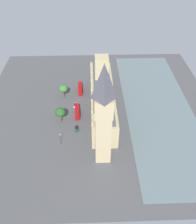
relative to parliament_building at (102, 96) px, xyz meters
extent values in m
plane|color=#4C4C4F|center=(1.99, 1.48, -8.41)|extent=(143.68, 143.68, 0.00)
cube|color=slate|center=(-34.58, 1.48, -8.28)|extent=(40.55, 129.31, 0.25)
cube|color=tan|center=(-0.01, 1.48, -1.47)|extent=(13.42, 66.45, 13.88)
cube|color=tan|center=(-0.01, -10.48, 6.03)|extent=(8.10, 8.10, 28.88)
cube|color=#4C4C54|center=(-0.01, 1.48, 6.27)|extent=(10.20, 63.79, 1.60)
cone|color=tan|center=(6.30, -28.42, 6.90)|extent=(1.20, 1.20, 2.87)
cone|color=tan|center=(6.30, -18.46, 6.79)|extent=(1.20, 1.20, 2.64)
cone|color=tan|center=(6.30, -8.49, 6.58)|extent=(1.20, 1.20, 2.21)
cone|color=tan|center=(6.30, 1.48, 6.98)|extent=(1.20, 1.20, 3.02)
cone|color=tan|center=(6.30, 11.44, 6.94)|extent=(1.20, 1.20, 2.93)
cone|color=tan|center=(6.30, 21.41, 6.70)|extent=(1.20, 1.20, 2.46)
cone|color=tan|center=(6.30, 31.38, 7.07)|extent=(1.20, 1.20, 3.20)
cube|color=tan|center=(1.48, 40.25, 5.44)|extent=(7.14, 7.14, 27.69)
cube|color=tan|center=(1.48, 40.25, 23.70)|extent=(7.86, 7.86, 8.83)
cylinder|color=silver|center=(5.55, 40.25, 23.70)|extent=(0.25, 5.43, 5.43)
torus|color=black|center=(5.55, 40.25, 23.70)|extent=(0.24, 5.67, 5.67)
cylinder|color=silver|center=(1.48, 36.17, 23.70)|extent=(5.43, 0.25, 5.43)
torus|color=black|center=(1.48, 36.17, 23.70)|extent=(5.67, 0.24, 5.67)
pyramid|color=#4C4C54|center=(1.48, 40.25, 35.95)|extent=(7.86, 7.86, 15.67)
sphere|color=gold|center=(1.48, 40.25, 44.18)|extent=(0.80, 0.80, 0.80)
cube|color=#B20C0F|center=(13.88, -16.90, -5.76)|extent=(2.91, 10.59, 4.20)
cube|color=black|center=(13.88, -16.90, -5.67)|extent=(2.96, 10.19, 0.70)
cylinder|color=black|center=(12.58, -13.27, -7.86)|extent=(0.39, 1.11, 1.10)
cylinder|color=black|center=(14.88, -13.18, -7.86)|extent=(0.39, 1.11, 1.10)
cylinder|color=black|center=(12.87, -20.62, -7.86)|extent=(0.39, 1.11, 1.10)
cylinder|color=black|center=(15.17, -20.52, -7.86)|extent=(0.39, 1.11, 1.10)
cube|color=silver|center=(16.88, -1.23, -7.69)|extent=(1.91, 4.41, 0.75)
cube|color=black|center=(16.87, -1.01, -6.99)|extent=(1.57, 2.48, 0.65)
cylinder|color=black|center=(17.73, -2.59, -8.07)|extent=(0.27, 0.69, 0.68)
cylinder|color=black|center=(16.11, -2.64, -8.07)|extent=(0.27, 0.69, 0.68)
cylinder|color=black|center=(17.64, 0.19, -8.07)|extent=(0.27, 0.69, 0.68)
cylinder|color=black|center=(16.02, 0.14, -8.07)|extent=(0.27, 0.69, 0.68)
cube|color=#B20C0F|center=(15.11, 7.45, -5.76)|extent=(3.20, 10.64, 4.20)
cube|color=black|center=(15.11, 7.45, -5.67)|extent=(3.24, 10.25, 0.70)
cylinder|color=black|center=(13.71, 11.03, -7.86)|extent=(0.42, 1.12, 1.10)
cylinder|color=black|center=(16.01, 11.19, -7.86)|extent=(0.42, 1.12, 1.10)
cylinder|color=black|center=(14.21, 3.70, -7.86)|extent=(0.42, 1.12, 1.10)
cylinder|color=black|center=(16.50, 3.86, -7.86)|extent=(0.42, 1.12, 1.10)
cube|color=#19472D|center=(15.07, 19.96, -7.69)|extent=(2.05, 4.20, 0.75)
cube|color=black|center=(15.09, 19.76, -6.99)|extent=(1.62, 2.39, 0.65)
cylinder|color=black|center=(14.19, 21.20, -8.07)|extent=(0.31, 0.70, 0.68)
cylinder|color=black|center=(15.73, 21.33, -8.07)|extent=(0.31, 0.70, 0.68)
cylinder|color=black|center=(14.41, 18.60, -8.07)|extent=(0.31, 0.70, 0.68)
cylinder|color=black|center=(15.95, 18.73, -8.07)|extent=(0.31, 0.70, 0.68)
cylinder|color=#336B60|center=(9.91, -1.52, -7.75)|extent=(0.59, 0.59, 1.30)
sphere|color=beige|center=(9.91, -1.52, -6.98)|extent=(0.25, 0.25, 0.25)
cube|color=#336B60|center=(9.78, -1.28, -7.69)|extent=(0.31, 0.23, 0.23)
cylinder|color=brown|center=(24.15, 12.99, -6.00)|extent=(0.56, 0.56, 4.80)
ellipsoid|color=#235623|center=(24.15, 12.99, -1.40)|extent=(5.86, 5.86, 4.99)
cylinder|color=brown|center=(24.34, -11.31, -6.23)|extent=(0.56, 0.56, 4.36)
ellipsoid|color=#387533|center=(24.34, -11.31, -1.89)|extent=(5.74, 5.74, 4.88)
cylinder|color=black|center=(22.94, 30.47, -5.25)|extent=(0.18, 0.18, 6.32)
sphere|color=#F2EAC6|center=(22.94, 30.47, -1.81)|extent=(0.56, 0.56, 0.56)
camera|label=1|loc=(6.44, 119.82, 86.93)|focal=39.39mm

